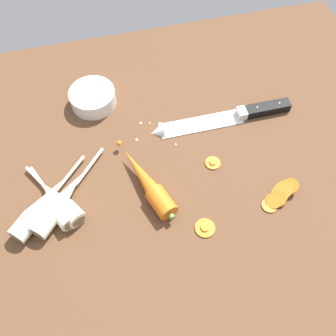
{
  "coord_description": "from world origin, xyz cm",
  "views": [
    {
      "loc": [
        -10.04,
        -42.81,
        71.5
      ],
      "look_at": [
        0.0,
        -2.0,
        1.5
      ],
      "focal_mm": 40.36,
      "sensor_mm": 36.0,
      "label": 1
    }
  ],
  "objects_px": {
    "carrot_slice_stack": "(280,195)",
    "chefs_knife": "(218,119)",
    "whole_carrot": "(148,184)",
    "parsnip_back": "(60,202)",
    "parsnip_front": "(39,208)",
    "carrot_slice_stray_near": "(205,228)",
    "parsnip_mid_right": "(57,204)",
    "carrot_slice_stray_mid": "(213,163)",
    "parsnip_mid_left": "(60,203)",
    "prep_bowl": "(93,97)"
  },
  "relations": [
    {
      "from": "parsnip_front",
      "to": "parsnip_back",
      "type": "height_order",
      "value": "same"
    },
    {
      "from": "parsnip_mid_left",
      "to": "parsnip_back",
      "type": "relative_size",
      "value": 1.12
    },
    {
      "from": "chefs_knife",
      "to": "parsnip_front",
      "type": "xyz_separation_m",
      "value": [
        -0.43,
        -0.14,
        0.01
      ]
    },
    {
      "from": "chefs_knife",
      "to": "carrot_slice_stray_near",
      "type": "distance_m",
      "value": 0.28
    },
    {
      "from": "parsnip_back",
      "to": "carrot_slice_stack",
      "type": "bearing_deg",
      "value": -11.08
    },
    {
      "from": "parsnip_mid_left",
      "to": "carrot_slice_stray_near",
      "type": "distance_m",
      "value": 0.3
    },
    {
      "from": "parsnip_front",
      "to": "whole_carrot",
      "type": "bearing_deg",
      "value": 0.43
    },
    {
      "from": "prep_bowl",
      "to": "parsnip_mid_right",
      "type": "bearing_deg",
      "value": -112.58
    },
    {
      "from": "carrot_slice_stack",
      "to": "carrot_slice_stray_near",
      "type": "relative_size",
      "value": 2.13
    },
    {
      "from": "parsnip_back",
      "to": "parsnip_mid_right",
      "type": "bearing_deg",
      "value": -155.2
    },
    {
      "from": "parsnip_back",
      "to": "carrot_slice_stray_mid",
      "type": "relative_size",
      "value": 4.93
    },
    {
      "from": "whole_carrot",
      "to": "carrot_slice_stack",
      "type": "xyz_separation_m",
      "value": [
        0.26,
        -0.09,
        -0.01
      ]
    },
    {
      "from": "parsnip_front",
      "to": "parsnip_back",
      "type": "xyz_separation_m",
      "value": [
        0.04,
        0.0,
        0.0
      ]
    },
    {
      "from": "whole_carrot",
      "to": "carrot_slice_stray_mid",
      "type": "height_order",
      "value": "whole_carrot"
    },
    {
      "from": "chefs_knife",
      "to": "prep_bowl",
      "type": "relative_size",
      "value": 3.16
    },
    {
      "from": "carrot_slice_stack",
      "to": "prep_bowl",
      "type": "relative_size",
      "value": 0.8
    },
    {
      "from": "whole_carrot",
      "to": "parsnip_front",
      "type": "xyz_separation_m",
      "value": [
        -0.23,
        -0.0,
        -0.0
      ]
    },
    {
      "from": "parsnip_back",
      "to": "carrot_slice_stray_near",
      "type": "xyz_separation_m",
      "value": [
        0.27,
        -0.12,
        -0.02
      ]
    },
    {
      "from": "carrot_slice_stack",
      "to": "carrot_slice_stray_mid",
      "type": "height_order",
      "value": "carrot_slice_stack"
    },
    {
      "from": "whole_carrot",
      "to": "carrot_slice_stray_near",
      "type": "bearing_deg",
      "value": -51.83
    },
    {
      "from": "carrot_slice_stack",
      "to": "chefs_knife",
      "type": "bearing_deg",
      "value": 105.68
    },
    {
      "from": "whole_carrot",
      "to": "prep_bowl",
      "type": "distance_m",
      "value": 0.28
    },
    {
      "from": "parsnip_front",
      "to": "parsnip_back",
      "type": "distance_m",
      "value": 0.04
    },
    {
      "from": "chefs_knife",
      "to": "carrot_slice_stray_near",
      "type": "relative_size",
      "value": 8.39
    },
    {
      "from": "chefs_knife",
      "to": "prep_bowl",
      "type": "height_order",
      "value": "prep_bowl"
    },
    {
      "from": "parsnip_mid_right",
      "to": "carrot_slice_stray_near",
      "type": "bearing_deg",
      "value": -22.08
    },
    {
      "from": "parsnip_front",
      "to": "chefs_knife",
      "type": "bearing_deg",
      "value": 18.37
    },
    {
      "from": "chefs_knife",
      "to": "parsnip_front",
      "type": "height_order",
      "value": "parsnip_front"
    },
    {
      "from": "parsnip_front",
      "to": "parsnip_mid_right",
      "type": "height_order",
      "value": "same"
    },
    {
      "from": "chefs_knife",
      "to": "carrot_slice_stack",
      "type": "bearing_deg",
      "value": -74.32
    },
    {
      "from": "chefs_knife",
      "to": "prep_bowl",
      "type": "bearing_deg",
      "value": 155.89
    },
    {
      "from": "carrot_slice_stray_near",
      "to": "chefs_knife",
      "type": "bearing_deg",
      "value": 66.82
    },
    {
      "from": "whole_carrot",
      "to": "parsnip_mid_right",
      "type": "height_order",
      "value": "whole_carrot"
    },
    {
      "from": "parsnip_mid_left",
      "to": "carrot_slice_stray_near",
      "type": "bearing_deg",
      "value": -22.74
    },
    {
      "from": "parsnip_front",
      "to": "carrot_slice_stack",
      "type": "xyz_separation_m",
      "value": [
        0.49,
        -0.08,
        -0.01
      ]
    },
    {
      "from": "parsnip_back",
      "to": "carrot_slice_stray_mid",
      "type": "bearing_deg",
      "value": 4.42
    },
    {
      "from": "prep_bowl",
      "to": "chefs_knife",
      "type": "bearing_deg",
      "value": -24.11
    },
    {
      "from": "whole_carrot",
      "to": "carrot_slice_stack",
      "type": "bearing_deg",
      "value": -17.92
    },
    {
      "from": "whole_carrot",
      "to": "parsnip_front",
      "type": "bearing_deg",
      "value": -179.57
    },
    {
      "from": "parsnip_back",
      "to": "carrot_slice_stray_near",
      "type": "height_order",
      "value": "parsnip_back"
    },
    {
      "from": "chefs_knife",
      "to": "parsnip_back",
      "type": "distance_m",
      "value": 0.41
    },
    {
      "from": "parsnip_mid_right",
      "to": "prep_bowl",
      "type": "xyz_separation_m",
      "value": [
        0.11,
        0.27,
        0.0
      ]
    },
    {
      "from": "carrot_slice_stack",
      "to": "parsnip_mid_right",
      "type": "bearing_deg",
      "value": 169.54
    },
    {
      "from": "parsnip_front",
      "to": "parsnip_back",
      "type": "relative_size",
      "value": 1.05
    },
    {
      "from": "whole_carrot",
      "to": "parsnip_back",
      "type": "xyz_separation_m",
      "value": [
        -0.18,
        0.0,
        -0.0
      ]
    },
    {
      "from": "chefs_knife",
      "to": "parsnip_back",
      "type": "bearing_deg",
      "value": -160.26
    },
    {
      "from": "parsnip_mid_left",
      "to": "prep_bowl",
      "type": "relative_size",
      "value": 1.73
    },
    {
      "from": "parsnip_mid_right",
      "to": "carrot_slice_stray_mid",
      "type": "height_order",
      "value": "parsnip_mid_right"
    },
    {
      "from": "parsnip_mid_left",
      "to": "prep_bowl",
      "type": "bearing_deg",
      "value": 68.44
    },
    {
      "from": "parsnip_front",
      "to": "carrot_slice_stack",
      "type": "distance_m",
      "value": 0.5
    }
  ]
}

